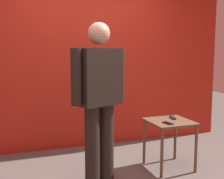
# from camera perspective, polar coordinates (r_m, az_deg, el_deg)

# --- Properties ---
(back_wall_red) EXTENTS (4.65, 0.12, 2.84)m
(back_wall_red) POSITION_cam_1_polar(r_m,az_deg,el_deg) (4.43, -5.07, 6.85)
(back_wall_red) COLOR #B22517
(back_wall_red) RESTS_ON ground_plane
(standing_person) EXTENTS (0.70, 0.38, 1.79)m
(standing_person) POSITION_cam_1_polar(r_m,az_deg,el_deg) (3.17, -2.57, -0.98)
(standing_person) COLOR black
(standing_person) RESTS_ON ground_plane
(side_table) EXTENTS (0.53, 0.53, 0.61)m
(side_table) POSITION_cam_1_polar(r_m,az_deg,el_deg) (3.69, 11.40, -7.56)
(side_table) COLOR brown
(side_table) RESTS_ON ground_plane
(cell_phone) EXTENTS (0.09, 0.15, 0.01)m
(cell_phone) POSITION_cam_1_polar(r_m,az_deg,el_deg) (3.52, 11.06, -6.59)
(cell_phone) COLOR black
(cell_phone) RESTS_ON side_table
(tv_remote) EXTENTS (0.09, 0.18, 0.02)m
(tv_remote) POSITION_cam_1_polar(r_m,az_deg,el_deg) (3.80, 12.02, -5.50)
(tv_remote) COLOR black
(tv_remote) RESTS_ON side_table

